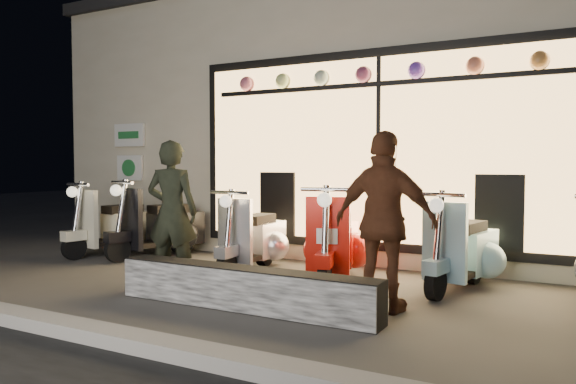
% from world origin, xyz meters
% --- Properties ---
extents(ground, '(40.00, 40.00, 0.00)m').
position_xyz_m(ground, '(0.00, 0.00, 0.00)').
color(ground, '#383533').
rests_on(ground, ground).
extents(kerb, '(40.00, 0.25, 0.12)m').
position_xyz_m(kerb, '(0.00, -2.00, 0.06)').
color(kerb, slate).
rests_on(kerb, ground).
extents(shop_building, '(10.20, 6.23, 4.20)m').
position_xyz_m(shop_building, '(0.00, 4.98, 2.10)').
color(shop_building, beige).
rests_on(shop_building, ground).
extents(graffiti_barrier, '(2.73, 0.28, 0.40)m').
position_xyz_m(graffiti_barrier, '(0.40, -0.65, 0.20)').
color(graffiti_barrier, black).
rests_on(graffiti_barrier, ground).
extents(scooter_silver, '(0.50, 1.41, 1.01)m').
position_xyz_m(scooter_silver, '(-0.58, 1.13, 0.40)').
color(scooter_silver, black).
rests_on(scooter_silver, ground).
extents(scooter_red, '(0.75, 1.51, 1.08)m').
position_xyz_m(scooter_red, '(0.57, 1.07, 0.43)').
color(scooter_red, black).
rests_on(scooter_red, ground).
extents(scooter_black, '(0.77, 1.52, 1.09)m').
position_xyz_m(scooter_black, '(-2.29, 1.35, 0.44)').
color(scooter_black, black).
rests_on(scooter_black, ground).
extents(scooter_cream, '(0.64, 1.48, 1.05)m').
position_xyz_m(scooter_cream, '(-3.08, 1.21, 0.42)').
color(scooter_cream, black).
rests_on(scooter_cream, ground).
extents(scooter_blue, '(0.62, 1.46, 1.04)m').
position_xyz_m(scooter_blue, '(2.02, 1.31, 0.42)').
color(scooter_blue, black).
rests_on(scooter_blue, ground).
extents(man, '(0.69, 0.55, 1.64)m').
position_xyz_m(man, '(-0.98, -0.05, 0.82)').
color(man, black).
rests_on(man, ground).
extents(woman, '(1.01, 0.46, 1.68)m').
position_xyz_m(woman, '(1.58, -0.09, 0.84)').
color(woman, brown).
rests_on(woman, ground).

